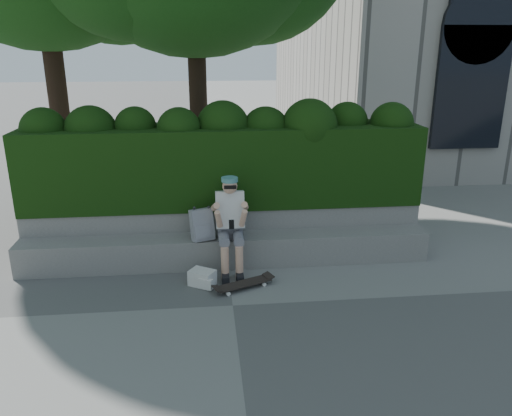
{
  "coord_description": "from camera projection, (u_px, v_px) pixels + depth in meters",
  "views": [
    {
      "loc": [
        -0.29,
        -5.56,
        3.13
      ],
      "look_at": [
        0.4,
        1.0,
        0.95
      ],
      "focal_mm": 35.0,
      "sensor_mm": 36.0,
      "label": 1
    }
  ],
  "objects": [
    {
      "name": "hedge",
      "position": [
        224.0,
        165.0,
        7.68
      ],
      "size": [
        6.0,
        1.0,
        1.2
      ],
      "primitive_type": "cube",
      "color": "black",
      "rests_on": "planter_wall"
    },
    {
      "name": "person",
      "position": [
        230.0,
        221.0,
        7.04
      ],
      "size": [
        0.4,
        0.76,
        1.38
      ],
      "color": "slate",
      "rests_on": "ground"
    },
    {
      "name": "planter_wall",
      "position": [
        226.0,
        229.0,
        7.78
      ],
      "size": [
        6.0,
        0.5,
        0.75
      ],
      "primitive_type": "cube",
      "color": "gray",
      "rests_on": "ground"
    },
    {
      "name": "ground",
      "position": [
        233.0,
        305.0,
        6.26
      ],
      "size": [
        80.0,
        80.0,
        0.0
      ],
      "primitive_type": "plane",
      "color": "slate",
      "rests_on": "ground"
    },
    {
      "name": "bench_ledge",
      "position": [
        227.0,
        250.0,
        7.37
      ],
      "size": [
        6.0,
        0.45,
        0.45
      ],
      "primitive_type": "cube",
      "color": "gray",
      "rests_on": "ground"
    },
    {
      "name": "backpack_ground",
      "position": [
        202.0,
        278.0,
        6.77
      ],
      "size": [
        0.4,
        0.37,
        0.21
      ],
      "primitive_type": "cube",
      "rotation": [
        0.0,
        0.0,
        -0.56
      ],
      "color": "silver",
      "rests_on": "ground"
    },
    {
      "name": "skateboard",
      "position": [
        244.0,
        284.0,
        6.68
      ],
      "size": [
        0.79,
        0.48,
        0.08
      ],
      "rotation": [
        0.0,
        0.0,
        0.41
      ],
      "color": "black",
      "rests_on": "ground"
    },
    {
      "name": "backpack_plaid",
      "position": [
        202.0,
        225.0,
        7.1
      ],
      "size": [
        0.35,
        0.26,
        0.45
      ],
      "primitive_type": "cube",
      "rotation": [
        0.0,
        0.0,
        0.36
      ],
      "color": "#9F9EA2",
      "rests_on": "bench_ledge"
    }
  ]
}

